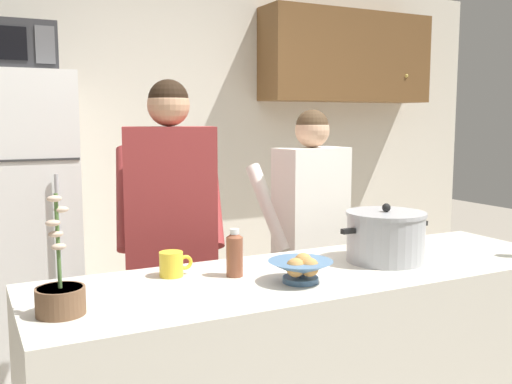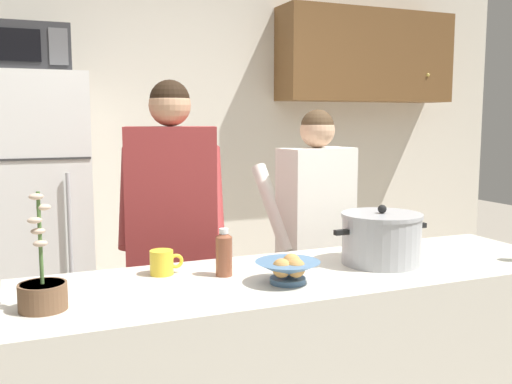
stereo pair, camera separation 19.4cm
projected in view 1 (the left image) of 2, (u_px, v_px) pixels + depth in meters
The scene contains 11 objects.
back_wall_unit at pixel (183, 132), 4.35m from camera, with size 6.00×0.48×2.60m.
kitchen_island at pixel (317, 381), 2.35m from camera, with size 2.24×0.68×0.92m, color silver.
refrigerator at pixel (19, 222), 3.51m from camera, with size 0.64×0.68×1.79m.
microwave at pixel (11, 47), 3.36m from camera, with size 0.48×0.37×0.28m.
person_near_pot at pixel (170, 213), 2.78m from camera, with size 0.59×0.52×1.70m.
person_by_sink at pixel (310, 221), 3.14m from camera, with size 0.53×0.47×1.56m.
cooking_pot at pixel (385, 236), 2.43m from camera, with size 0.44×0.33×0.25m.
coffee_mug at pixel (172, 264), 2.20m from camera, with size 0.13×0.09×0.10m.
bread_bowl at pixel (301, 269), 2.12m from camera, with size 0.24×0.24×0.10m.
bottle_mid_counter at pixel (235, 253), 2.20m from camera, with size 0.06×0.06×0.18m.
potted_orchid at pixel (60, 295), 1.77m from camera, with size 0.15×0.15×0.37m.
Camera 1 is at (-1.23, -1.88, 1.52)m, focal length 40.73 mm.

